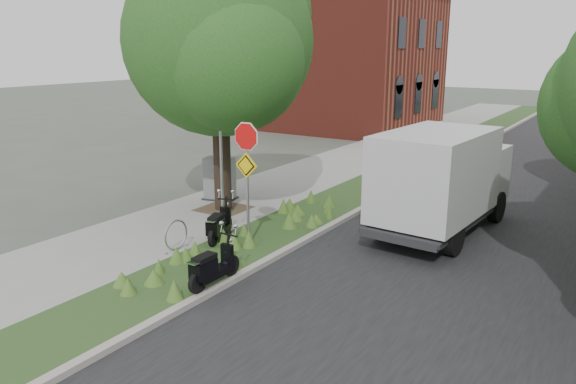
# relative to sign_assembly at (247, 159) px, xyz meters

# --- Properties ---
(ground) EXTENTS (120.00, 120.00, 0.00)m
(ground) POSITION_rel_sign_assembly_xyz_m (1.40, -0.58, -2.33)
(ground) COLOR #4C5147
(ground) RESTS_ON ground
(sidewalk_near) EXTENTS (3.50, 60.00, 0.12)m
(sidewalk_near) POSITION_rel_sign_assembly_xyz_m (-2.85, 9.42, -2.27)
(sidewalk_near) COLOR gray
(sidewalk_near) RESTS_ON ground
(verge) EXTENTS (2.00, 60.00, 0.12)m
(verge) POSITION_rel_sign_assembly_xyz_m (-0.10, 9.42, -2.27)
(verge) COLOR #2C4B20
(verge) RESTS_ON ground
(kerb_near) EXTENTS (0.20, 60.00, 0.13)m
(kerb_near) POSITION_rel_sign_assembly_xyz_m (0.90, 9.42, -2.26)
(kerb_near) COLOR #9E9991
(kerb_near) RESTS_ON ground
(road) EXTENTS (7.00, 60.00, 0.01)m
(road) POSITION_rel_sign_assembly_xyz_m (4.40, 9.42, -2.32)
(road) COLOR black
(road) RESTS_ON ground
(street_tree_main) EXTENTS (6.21, 5.54, 7.66)m
(street_tree_main) POSITION_rel_sign_assembly_xyz_m (-2.68, 2.28, 2.48)
(street_tree_main) COLOR black
(street_tree_main) RESTS_ON ground
(bare_post) EXTENTS (0.08, 0.08, 4.00)m
(bare_post) POSITION_rel_sign_assembly_xyz_m (-1.80, 1.22, -0.21)
(bare_post) COLOR #A5A8AD
(bare_post) RESTS_ON ground
(bike_hoop) EXTENTS (0.06, 0.78, 0.77)m
(bike_hoop) POSITION_rel_sign_assembly_xyz_m (-1.30, -1.18, -1.83)
(bike_hoop) COLOR #A5A8AD
(bike_hoop) RESTS_ON ground
(sign_assembly) EXTENTS (0.94, 0.08, 3.22)m
(sign_assembly) POSITION_rel_sign_assembly_xyz_m (0.00, 0.00, 0.00)
(sign_assembly) COLOR #A5A8AD
(sign_assembly) RESTS_ON ground
(brick_building) EXTENTS (9.40, 10.40, 8.30)m
(brick_building) POSITION_rel_sign_assembly_xyz_m (-8.10, 21.42, 1.88)
(brick_building) COLOR maroon
(brick_building) RESTS_ON ground
(scooter_near) EXTENTS (0.65, 1.47, 0.73)m
(scooter_near) POSITION_rel_sign_assembly_xyz_m (-0.84, -0.14, -1.85)
(scooter_near) COLOR black
(scooter_near) RESTS_ON ground
(scooter_far) EXTENTS (0.31, 1.53, 0.73)m
(scooter_far) POSITION_rel_sign_assembly_xyz_m (0.80, -2.39, -1.85)
(scooter_far) COLOR black
(scooter_far) RESTS_ON ground
(box_truck) EXTENTS (2.46, 5.49, 2.42)m
(box_truck) POSITION_rel_sign_assembly_xyz_m (3.55, 3.93, -0.75)
(box_truck) COLOR #262628
(box_truck) RESTS_ON ground
(utility_cabinet) EXTENTS (1.15, 0.90, 1.36)m
(utility_cabinet) POSITION_rel_sign_assembly_xyz_m (-3.41, 3.04, -1.55)
(utility_cabinet) COLOR #262628
(utility_cabinet) RESTS_ON ground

